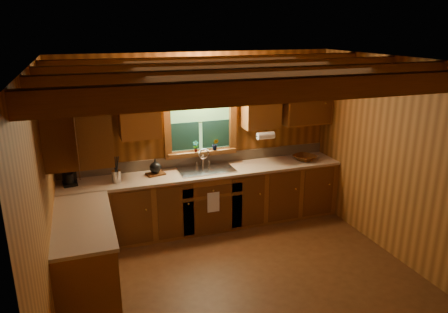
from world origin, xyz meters
TOP-DOWN VIEW (x-y plane):
  - room at (0.00, 0.00)m, footprint 4.20×4.20m
  - ceiling_beams at (0.00, 0.00)m, footprint 4.20×2.54m
  - base_cabinets at (-0.49, 1.28)m, footprint 4.20×2.22m
  - countertop at (-0.48, 1.29)m, footprint 4.20×2.24m
  - backsplash at (0.00, 1.89)m, footprint 4.20×0.02m
  - dishwasher_panel at (-1.47, 0.68)m, footprint 0.02×0.60m
  - upper_cabinets at (-0.56, 1.42)m, footprint 4.19×1.77m
  - window at (0.00, 1.87)m, footprint 1.12×0.08m
  - window_sill at (0.00, 1.82)m, footprint 1.06×0.14m
  - wall_sconce at (0.00, 1.75)m, footprint 0.45×0.21m
  - paper_towel_roll at (0.92, 1.53)m, footprint 0.27×0.11m
  - dish_towel at (0.00, 1.26)m, footprint 0.18×0.01m
  - sink at (0.00, 1.60)m, footprint 0.82×0.48m
  - coffee_maker at (-1.91, 1.67)m, footprint 0.18×0.23m
  - utensil_crock at (-1.30, 1.55)m, footprint 0.13×0.13m
  - cutting_board at (-0.75, 1.66)m, footprint 0.29×0.23m
  - teakettle at (-0.75, 1.66)m, footprint 0.17×0.17m
  - wicker_basket at (1.62, 1.54)m, footprint 0.46×0.46m
  - potted_plant_left at (-0.11, 1.78)m, footprint 0.11×0.09m
  - potted_plant_right at (0.20, 1.78)m, footprint 0.12×0.11m

SIDE VIEW (x-z plane):
  - base_cabinets at x=-0.49m, z-range 0.00..0.86m
  - dishwasher_panel at x=-1.47m, z-range 0.03..0.83m
  - dish_towel at x=0.00m, z-range 0.37..0.67m
  - sink at x=0.00m, z-range 0.64..1.07m
  - countertop at x=-0.48m, z-range 0.86..0.90m
  - cutting_board at x=-0.75m, z-range 0.90..0.92m
  - wicker_basket at x=1.62m, z-range 0.90..0.98m
  - backsplash at x=0.00m, z-range 0.90..1.06m
  - utensil_crock at x=-1.30m, z-range 0.81..1.17m
  - teakettle at x=-0.75m, z-range 0.90..1.11m
  - coffee_maker at x=-1.91m, z-range 0.90..1.22m
  - window_sill at x=0.00m, z-range 1.10..1.14m
  - potted_plant_left at x=-0.11m, z-range 1.14..1.31m
  - potted_plant_right at x=0.20m, z-range 1.14..1.32m
  - room at x=0.00m, z-range -0.80..3.40m
  - paper_towel_roll at x=0.92m, z-range 1.31..1.42m
  - window at x=0.00m, z-range 1.03..2.03m
  - upper_cabinets at x=-0.56m, z-range 1.45..2.23m
  - wall_sconce at x=0.00m, z-range 2.08..2.25m
  - ceiling_beams at x=0.00m, z-range 2.40..2.58m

